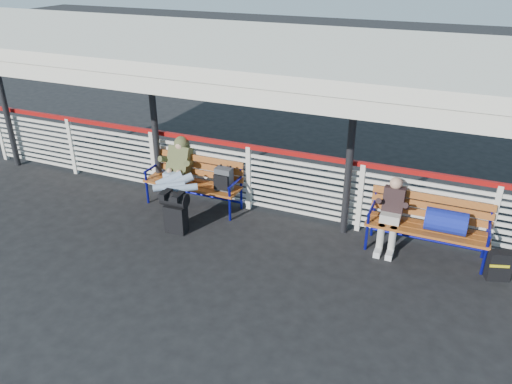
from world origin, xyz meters
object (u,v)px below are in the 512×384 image
at_px(bench_left, 202,178).
at_px(companion_person, 391,214).
at_px(bench_right, 437,221).
at_px(traveler_man, 176,177).
at_px(suitcase_side, 499,265).
at_px(luggage_stack, 175,211).

height_order(bench_left, companion_person, companion_person).
bearing_deg(companion_person, bench_left, 178.88).
relative_size(bench_left, bench_right, 1.00).
xyz_separation_m(traveler_man, companion_person, (3.67, 0.29, -0.08)).
height_order(bench_right, traveler_man, traveler_man).
distance_m(bench_left, suitcase_side, 4.99).
relative_size(traveler_man, companion_person, 1.34).
distance_m(bench_right, traveler_man, 4.36).
height_order(luggage_stack, traveler_man, traveler_man).
distance_m(bench_right, companion_person, 0.68).
distance_m(companion_person, suitcase_side, 1.66).
bearing_deg(companion_person, suitcase_side, -8.78).
relative_size(traveler_man, suitcase_side, 3.45).
xyz_separation_m(companion_person, suitcase_side, (1.60, -0.25, -0.37)).
height_order(companion_person, suitcase_side, companion_person).
distance_m(luggage_stack, bench_right, 4.12).
height_order(traveler_man, suitcase_side, traveler_man).
xyz_separation_m(bench_left, suitcase_side, (4.96, -0.31, -0.36)).
relative_size(bench_right, traveler_man, 1.17).
xyz_separation_m(bench_left, companion_person, (3.36, -0.07, 0.02)).
height_order(bench_left, traveler_man, traveler_man).
bearing_deg(bench_left, bench_right, -0.42).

